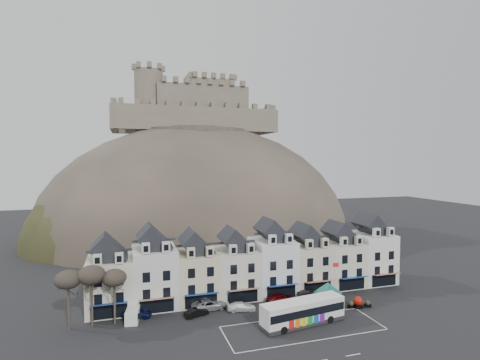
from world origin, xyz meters
The scene contains 21 objects.
ground centered at (0.00, 0.00, 0.00)m, with size 300.00×300.00×0.00m, color black.
coach_bay_markings centered at (2.00, 1.25, 0.00)m, with size 22.00×7.50×0.01m, color silver.
townhouse_terrace centered at (0.15, 15.97, 5.30)m, with size 54.40×9.35×11.80m.
castle_hill centered at (1.25, 68.95, 0.11)m, with size 100.00×76.00×68.00m.
castle centered at (0.51, 75.93, 40.19)m, with size 50.20×22.20×22.00m.
tree_left_far centered at (-29.00, 10.50, 6.90)m, with size 3.61×3.61×8.24m.
tree_left_mid centered at (-26.00, 10.50, 7.24)m, with size 3.78×3.78×8.64m.
tree_left_near centered at (-23.00, 10.50, 6.55)m, with size 3.43×3.43×7.84m.
bus centered at (2.49, 2.31, 1.97)m, with size 12.89×4.77×3.56m.
bus_shelter centered at (8.96, 6.54, 3.19)m, with size 6.18×6.18×4.11m.
red_buoy centered at (13.58, 5.16, 0.91)m, with size 1.45×1.45×1.79m.
flagpole centered at (9.76, 6.47, 4.21)m, with size 1.04×0.33×7.36m.
white_van centered at (-20.51, 10.78, 0.93)m, with size 2.38×4.30×1.86m.
planter_west centered at (12.44, 5.39, 0.52)m, with size 1.20×0.83×1.09m.
planter_east centered at (15.16, 4.91, 0.50)m, with size 1.13×0.73×1.04m.
car_navy centered at (-19.92, 11.63, 0.73)m, with size 1.72×4.28×1.46m, color #0E1547.
car_black centered at (-11.42, 9.50, 0.61)m, with size 1.29×3.70×1.22m, color black.
car_silver centered at (-9.05, 11.40, 0.78)m, with size 2.60×5.54×1.56m, color #A1A4A8.
car_white centered at (-4.40, 9.50, 0.65)m, with size 1.81×4.45×1.29m, color white.
car_maroon centered at (2.65, 10.63, 0.78)m, with size 1.84×4.57×1.56m, color #4B0405.
car_charcoal centered at (8.09, 10.85, 0.68)m, with size 1.44×4.12×1.36m, color black.
Camera 1 is at (-21.33, -44.59, 23.42)m, focal length 28.00 mm.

